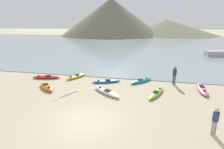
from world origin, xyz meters
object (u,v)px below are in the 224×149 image
(kayak_on_sand_4, at_px, (76,76))
(kayak_on_sand_6, at_px, (106,92))
(person_near_waterline, at_px, (175,74))
(loose_paddle, at_px, (69,94))
(kayak_on_sand_3, at_px, (156,93))
(kayak_on_sand_2, at_px, (106,81))
(kayak_on_sand_1, at_px, (47,77))
(person_near_foreground, at_px, (215,120))
(kayak_on_sand_7, at_px, (141,81))
(kayak_on_sand_5, at_px, (46,87))
(kayak_on_sand_0, at_px, (202,89))
(moored_boat_0, at_px, (217,54))

(kayak_on_sand_4, relative_size, kayak_on_sand_6, 0.93)
(person_near_waterline, distance_m, loose_paddle, 9.79)
(kayak_on_sand_3, height_order, loose_paddle, kayak_on_sand_3)
(kayak_on_sand_2, bearing_deg, kayak_on_sand_1, -179.77)
(person_near_foreground, bearing_deg, kayak_on_sand_2, 136.73)
(kayak_on_sand_7, bearing_deg, kayak_on_sand_5, -156.23)
(person_near_foreground, relative_size, loose_paddle, 0.59)
(kayak_on_sand_4, bearing_deg, kayak_on_sand_1, -163.46)
(kayak_on_sand_2, relative_size, person_near_waterline, 1.64)
(kayak_on_sand_2, height_order, kayak_on_sand_3, kayak_on_sand_3)
(kayak_on_sand_0, distance_m, kayak_on_sand_7, 5.38)
(loose_paddle, bearing_deg, kayak_on_sand_3, 12.21)
(kayak_on_sand_2, distance_m, person_near_foreground, 10.25)
(moored_boat_0, xyz_separation_m, loose_paddle, (-18.00, -21.93, -0.49))
(kayak_on_sand_4, bearing_deg, loose_paddle, -73.65)
(kayak_on_sand_0, relative_size, kayak_on_sand_2, 1.15)
(kayak_on_sand_1, bearing_deg, kayak_on_sand_0, -1.29)
(kayak_on_sand_2, bearing_deg, kayak_on_sand_6, -75.88)
(person_near_foreground, bearing_deg, kayak_on_sand_7, 117.74)
(person_near_waterline, xyz_separation_m, moored_boat_0, (9.35, 17.44, -0.48))
(kayak_on_sand_6, bearing_deg, kayak_on_sand_7, 53.52)
(kayak_on_sand_7, bearing_deg, person_near_foreground, -62.26)
(kayak_on_sand_0, distance_m, loose_paddle, 11.30)
(kayak_on_sand_6, bearing_deg, loose_paddle, -163.10)
(kayak_on_sand_1, height_order, person_near_foreground, person_near_foreground)
(kayak_on_sand_1, relative_size, kayak_on_sand_4, 1.12)
(kayak_on_sand_4, bearing_deg, kayak_on_sand_2, -13.32)
(kayak_on_sand_0, height_order, kayak_on_sand_4, kayak_on_sand_0)
(kayak_on_sand_3, relative_size, person_near_waterline, 1.72)
(kayak_on_sand_4, distance_m, kayak_on_sand_6, 5.55)
(kayak_on_sand_3, bearing_deg, moored_boat_0, 61.60)
(kayak_on_sand_0, relative_size, kayak_on_sand_7, 1.33)
(loose_paddle, bearing_deg, kayak_on_sand_0, 16.75)
(kayak_on_sand_4, relative_size, loose_paddle, 1.04)
(kayak_on_sand_4, height_order, kayak_on_sand_6, kayak_on_sand_4)
(kayak_on_sand_3, height_order, kayak_on_sand_4, kayak_on_sand_4)
(kayak_on_sand_6, bearing_deg, kayak_on_sand_0, 16.69)
(kayak_on_sand_0, xyz_separation_m, kayak_on_sand_6, (-7.88, -2.36, -0.02))
(kayak_on_sand_3, height_order, kayak_on_sand_7, kayak_on_sand_7)
(kayak_on_sand_0, bearing_deg, person_near_foreground, -99.64)
(kayak_on_sand_6, relative_size, kayak_on_sand_7, 1.18)
(kayak_on_sand_1, xyz_separation_m, person_near_foreground, (13.93, -6.98, 0.73))
(kayak_on_sand_0, bearing_deg, person_near_waterline, 150.52)
(person_near_waterline, height_order, moored_boat_0, person_near_waterline)
(kayak_on_sand_1, bearing_deg, moored_boat_0, 39.49)
(kayak_on_sand_2, relative_size, kayak_on_sand_4, 1.05)
(kayak_on_sand_3, bearing_deg, kayak_on_sand_4, 160.33)
(kayak_on_sand_5, relative_size, kayak_on_sand_6, 0.86)
(kayak_on_sand_5, distance_m, person_near_foreground, 12.99)
(kayak_on_sand_4, bearing_deg, kayak_on_sand_6, -40.04)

